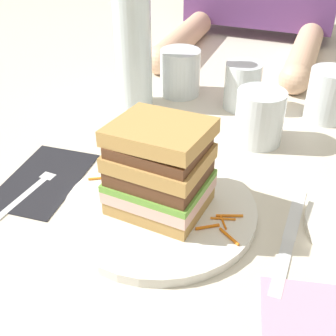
{
  "coord_description": "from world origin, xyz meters",
  "views": [
    {
      "loc": [
        0.19,
        -0.43,
        0.38
      ],
      "look_at": [
        0.02,
        0.02,
        0.05
      ],
      "focal_mm": 47.9,
      "sensor_mm": 36.0,
      "label": 1
    }
  ],
  "objects_px": {
    "napkin_dark": "(44,179)",
    "knife": "(288,240)",
    "fork": "(34,185)",
    "empty_tumbler_0": "(242,86)",
    "empty_tumbler_1": "(180,72)",
    "main_plate": "(160,209)",
    "sandwich": "(159,169)",
    "juice_glass": "(259,120)",
    "water_bottle": "(133,40)",
    "empty_tumbler_2": "(329,95)",
    "napkin_pink": "(307,315)"
  },
  "relations": [
    {
      "from": "knife",
      "to": "empty_tumbler_0",
      "type": "bearing_deg",
      "value": 112.42
    },
    {
      "from": "napkin_dark",
      "to": "fork",
      "type": "xyz_separation_m",
      "value": [
        -0.0,
        -0.02,
        0.0
      ]
    },
    {
      "from": "water_bottle",
      "to": "empty_tumbler_1",
      "type": "relative_size",
      "value": 3.08
    },
    {
      "from": "main_plate",
      "to": "knife",
      "type": "distance_m",
      "value": 0.17
    },
    {
      "from": "napkin_dark",
      "to": "fork",
      "type": "distance_m",
      "value": 0.02
    },
    {
      "from": "sandwich",
      "to": "juice_glass",
      "type": "height_order",
      "value": "sandwich"
    },
    {
      "from": "fork",
      "to": "water_bottle",
      "type": "xyz_separation_m",
      "value": [
        0.02,
        0.3,
        0.12
      ]
    },
    {
      "from": "sandwich",
      "to": "fork",
      "type": "relative_size",
      "value": 0.76
    },
    {
      "from": "knife",
      "to": "napkin_pink",
      "type": "bearing_deg",
      "value": -72.12
    },
    {
      "from": "napkin_dark",
      "to": "knife",
      "type": "distance_m",
      "value": 0.35
    },
    {
      "from": "sandwich",
      "to": "juice_glass",
      "type": "relative_size",
      "value": 1.43
    },
    {
      "from": "knife",
      "to": "empty_tumbler_1",
      "type": "distance_m",
      "value": 0.44
    },
    {
      "from": "water_bottle",
      "to": "empty_tumbler_2",
      "type": "relative_size",
      "value": 2.99
    },
    {
      "from": "sandwich",
      "to": "napkin_pink",
      "type": "relative_size",
      "value": 1.37
    },
    {
      "from": "sandwich",
      "to": "napkin_pink",
      "type": "xyz_separation_m",
      "value": [
        0.2,
        -0.1,
        -0.07
      ]
    },
    {
      "from": "fork",
      "to": "empty_tumbler_0",
      "type": "distance_m",
      "value": 0.42
    },
    {
      "from": "main_plate",
      "to": "empty_tumbler_0",
      "type": "bearing_deg",
      "value": 85.39
    },
    {
      "from": "juice_glass",
      "to": "water_bottle",
      "type": "bearing_deg",
      "value": 167.23
    },
    {
      "from": "juice_glass",
      "to": "water_bottle",
      "type": "distance_m",
      "value": 0.26
    },
    {
      "from": "napkin_dark",
      "to": "fork",
      "type": "bearing_deg",
      "value": -94.35
    },
    {
      "from": "empty_tumbler_0",
      "to": "empty_tumbler_1",
      "type": "bearing_deg",
      "value": 172.39
    },
    {
      "from": "napkin_dark",
      "to": "knife",
      "type": "xyz_separation_m",
      "value": [
        0.35,
        -0.0,
        0.0
      ]
    },
    {
      "from": "napkin_dark",
      "to": "juice_glass",
      "type": "bearing_deg",
      "value": 39.48
    },
    {
      "from": "empty_tumbler_0",
      "to": "juice_glass",
      "type": "bearing_deg",
      "value": -64.52
    },
    {
      "from": "napkin_pink",
      "to": "napkin_dark",
      "type": "bearing_deg",
      "value": 164.35
    },
    {
      "from": "empty_tumbler_0",
      "to": "knife",
      "type": "bearing_deg",
      "value": -67.58
    },
    {
      "from": "main_plate",
      "to": "sandwich",
      "type": "xyz_separation_m",
      "value": [
        -0.0,
        0.0,
        0.06
      ]
    },
    {
      "from": "napkin_dark",
      "to": "empty_tumbler_1",
      "type": "xyz_separation_m",
      "value": [
        0.09,
        0.35,
        0.04
      ]
    },
    {
      "from": "knife",
      "to": "napkin_pink",
      "type": "relative_size",
      "value": 2.17
    },
    {
      "from": "sandwich",
      "to": "empty_tumbler_2",
      "type": "bearing_deg",
      "value": 63.07
    },
    {
      "from": "napkin_pink",
      "to": "sandwich",
      "type": "bearing_deg",
      "value": 153.92
    },
    {
      "from": "water_bottle",
      "to": "napkin_pink",
      "type": "distance_m",
      "value": 0.54
    },
    {
      "from": "juice_glass",
      "to": "empty_tumbler_2",
      "type": "distance_m",
      "value": 0.16
    },
    {
      "from": "napkin_dark",
      "to": "water_bottle",
      "type": "xyz_separation_m",
      "value": [
        0.02,
        0.28,
        0.12
      ]
    },
    {
      "from": "fork",
      "to": "water_bottle",
      "type": "bearing_deg",
      "value": 85.45
    },
    {
      "from": "main_plate",
      "to": "napkin_pink",
      "type": "height_order",
      "value": "main_plate"
    },
    {
      "from": "sandwich",
      "to": "empty_tumbler_1",
      "type": "relative_size",
      "value": 1.42
    },
    {
      "from": "empty_tumbler_1",
      "to": "water_bottle",
      "type": "bearing_deg",
      "value": -130.94
    },
    {
      "from": "empty_tumbler_0",
      "to": "napkin_pink",
      "type": "distance_m",
      "value": 0.47
    },
    {
      "from": "juice_glass",
      "to": "napkin_pink",
      "type": "distance_m",
      "value": 0.35
    },
    {
      "from": "empty_tumbler_2",
      "to": "napkin_pink",
      "type": "distance_m",
      "value": 0.45
    },
    {
      "from": "empty_tumbler_0",
      "to": "empty_tumbler_1",
      "type": "height_order",
      "value": "empty_tumbler_1"
    },
    {
      "from": "empty_tumbler_1",
      "to": "empty_tumbler_2",
      "type": "distance_m",
      "value": 0.28
    },
    {
      "from": "empty_tumbler_0",
      "to": "empty_tumbler_1",
      "type": "distance_m",
      "value": 0.13
    },
    {
      "from": "napkin_dark",
      "to": "knife",
      "type": "relative_size",
      "value": 0.82
    },
    {
      "from": "main_plate",
      "to": "empty_tumbler_2",
      "type": "height_order",
      "value": "empty_tumbler_2"
    },
    {
      "from": "empty_tumbler_1",
      "to": "empty_tumbler_2",
      "type": "height_order",
      "value": "empty_tumbler_2"
    },
    {
      "from": "sandwich",
      "to": "napkin_dark",
      "type": "distance_m",
      "value": 0.2
    },
    {
      "from": "fork",
      "to": "empty_tumbler_0",
      "type": "xyz_separation_m",
      "value": [
        0.21,
        0.35,
        0.04
      ]
    },
    {
      "from": "juice_glass",
      "to": "empty_tumbler_0",
      "type": "xyz_separation_m",
      "value": [
        -0.05,
        0.11,
        0.0
      ]
    }
  ]
}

